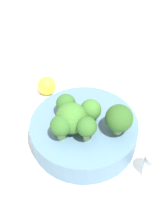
{
  "coord_description": "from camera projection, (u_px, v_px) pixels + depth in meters",
  "views": [
    {
      "loc": [
        -0.39,
        -0.06,
        0.49
      ],
      "look_at": [
        0.0,
        0.0,
        0.08
      ],
      "focal_mm": 50.0,
      "sensor_mm": 36.0,
      "label": 1
    }
  ],
  "objects": [
    {
      "name": "lemon_wedge",
      "position": [
        47.0,
        86.0,
        0.71
      ],
      "size": [
        0.04,
        0.04,
        0.04
      ],
      "primitive_type": "sphere",
      "color": "yellow",
      "rests_on": "ground_plane"
    },
    {
      "name": "broccoli_floret_5",
      "position": [
        119.0,
        119.0,
        0.55
      ],
      "size": [
        0.05,
        0.05,
        0.06
      ],
      "color": "#84AD66",
      "rests_on": "bowl"
    },
    {
      "name": "ground_plane",
      "position": [
        84.0,
        140.0,
        0.63
      ],
      "size": [
        3.0,
        3.0,
        0.0
      ],
      "primitive_type": "plane",
      "color": "white"
    },
    {
      "name": "almond_crumb_0",
      "position": [
        96.0,
        91.0,
        0.72
      ],
      "size": [
        0.01,
        0.01,
        0.01
      ],
      "primitive_type": "cube",
      "rotation": [
        0.0,
        0.0,
        1.21
      ],
      "color": "olive",
      "rests_on": "ground_plane"
    },
    {
      "name": "almond_crumb_1",
      "position": [
        31.0,
        119.0,
        0.66
      ],
      "size": [
        0.0,
        0.01,
        0.01
      ],
      "primitive_type": "cube",
      "rotation": [
        0.0,
        0.0,
        4.74
      ],
      "color": "#AD7F4C",
      "rests_on": "ground_plane"
    },
    {
      "name": "broccoli_floret_1",
      "position": [
        91.0,
        111.0,
        0.57
      ],
      "size": [
        0.04,
        0.04,
        0.05
      ],
      "color": "#7A9E5B",
      "rests_on": "bowl"
    },
    {
      "name": "broccoli_floret_2",
      "position": [
        71.0,
        118.0,
        0.56
      ],
      "size": [
        0.06,
        0.06,
        0.06
      ],
      "color": "#84AD66",
      "rests_on": "bowl"
    },
    {
      "name": "pepper_shaker",
      "position": [
        152.0,
        165.0,
        0.55
      ],
      "size": [
        0.03,
        0.03,
        0.06
      ],
      "color": "silver",
      "rests_on": "ground_plane"
    },
    {
      "name": "broccoli_floret_3",
      "position": [
        87.0,
        127.0,
        0.54
      ],
      "size": [
        0.04,
        0.04,
        0.05
      ],
      "color": "#7A9E5B",
      "rests_on": "bowl"
    },
    {
      "name": "broccoli_floret_0",
      "position": [
        61.0,
        126.0,
        0.55
      ],
      "size": [
        0.04,
        0.04,
        0.05
      ],
      "color": "#84AD66",
      "rests_on": "bowl"
    },
    {
      "name": "broccoli_floret_4",
      "position": [
        66.0,
        104.0,
        0.59
      ],
      "size": [
        0.04,
        0.04,
        0.05
      ],
      "color": "#8EB770",
      "rests_on": "bowl"
    },
    {
      "name": "bowl",
      "position": [
        84.0,
        132.0,
        0.61
      ],
      "size": [
        0.21,
        0.21,
        0.05
      ],
      "primitive_type": "cylinder",
      "color": "slate",
      "rests_on": "ground_plane"
    }
  ]
}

